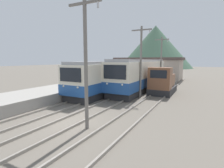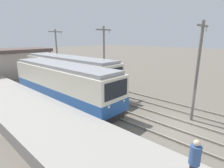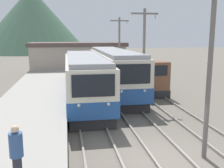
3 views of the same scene
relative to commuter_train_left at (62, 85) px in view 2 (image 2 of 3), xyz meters
name	(u,v)px [view 2 (image 2 of 3)]	position (x,y,z in m)	size (l,w,h in m)	color
ground_plane	(179,127)	(2.60, -10.06, -1.69)	(200.00, 200.00, 0.00)	#665E54
track_left	(161,142)	(0.00, -10.06, -1.62)	(1.54, 60.00, 0.14)	gray
track_center	(180,125)	(2.80, -10.06, -1.62)	(1.54, 60.00, 0.14)	gray
track_right	(195,112)	(5.80, -10.06, -1.62)	(1.54, 60.00, 0.14)	gray
commuter_train_left	(62,85)	(0.00, 0.00, 0.00)	(2.84, 13.43, 3.64)	#28282B
commuter_train_center	(68,74)	(2.80, 3.28, 0.09)	(2.84, 14.65, 3.86)	#28282B
shunting_locomotive	(94,76)	(5.80, 2.17, -0.48)	(2.40, 5.04, 3.00)	#28282B
catenary_mast_near	(198,69)	(4.31, -10.30, 2.13)	(2.00, 0.20, 7.01)	slate
catenary_mast_mid	(104,59)	(4.31, -1.21, 2.13)	(2.00, 0.20, 7.01)	slate
catenary_mast_far	(57,53)	(4.31, 7.88, 2.13)	(2.00, 0.20, 7.01)	slate
person_on_platform	(194,161)	(-2.80, -12.61, 0.16)	(0.38, 0.38, 1.77)	#282833
station_building	(6,63)	(0.21, 15.94, 0.45)	(12.60, 6.30, 4.23)	#AD9E8E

